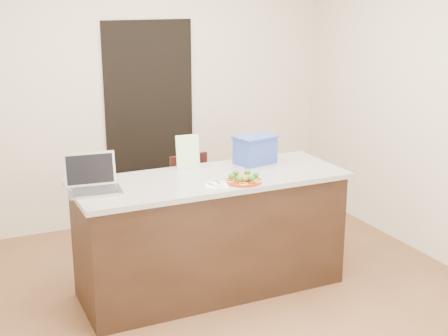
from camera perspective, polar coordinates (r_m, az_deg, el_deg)
name	(u,v)px	position (r m, az deg, el deg)	size (l,w,h in m)	color
ground	(225,302)	(4.82, 0.07, -12.12)	(4.00, 4.00, 0.00)	brown
room_shell	(225,88)	(4.30, 0.08, 7.29)	(4.00, 4.00, 4.00)	white
doorway	(150,122)	(6.27, -6.78, 4.16)	(0.90, 0.02, 2.00)	black
island	(211,233)	(4.83, -1.19, -6.00)	(2.06, 0.76, 0.92)	black
plate	(244,181)	(4.54, 1.80, -1.19)	(0.26, 0.26, 0.02)	maroon
meatballs	(244,178)	(4.54, 1.83, -0.88)	(0.11, 0.11, 0.04)	olive
broccoli	(244,175)	(4.53, 1.81, -0.69)	(0.22, 0.22, 0.04)	#175516
pepper_rings	(244,180)	(4.54, 1.80, -1.08)	(0.26, 0.26, 0.01)	gold
napkin	(217,185)	(4.46, -0.68, -1.60)	(0.16, 0.16, 0.01)	silver
fork	(214,185)	(4.46, -0.95, -1.54)	(0.05, 0.14, 0.00)	silver
knife	(221,184)	(4.46, -0.25, -1.52)	(0.02, 0.18, 0.01)	silver
yogurt_bottle	(246,172)	(4.70, 2.02, -0.39)	(0.03, 0.03, 0.06)	white
laptop	(92,181)	(4.44, -11.94, -1.13)	(0.39, 0.32, 0.25)	#ABACB0
leaflet	(188,152)	(4.88, -3.33, 1.50)	(0.19, 0.00, 0.27)	white
blue_box	(255,149)	(5.02, 2.85, 1.72)	(0.36, 0.29, 0.23)	#2A429A
chair	(193,196)	(5.65, -2.87, -2.54)	(0.42, 0.42, 0.84)	#34120F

